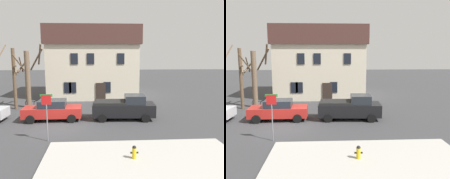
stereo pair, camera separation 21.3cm
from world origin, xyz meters
The scene contains 10 objects.
ground_plane centered at (0.00, 0.00, 0.00)m, with size 120.00×120.00×0.00m, color #38383A.
sidewalk_slab centered at (5.13, -7.20, 0.06)m, with size 10.26×7.87×0.12m, color #A8A59E.
building_main centered at (2.39, 13.73, 4.38)m, with size 11.03×8.87×8.58m.
tree_bare_near centered at (-5.13, 6.26, 3.18)m, with size 2.22×2.28×6.27m.
tree_bare_mid centered at (-3.98, 6.88, 3.19)m, with size 3.11×3.07×6.37m.
car_red_sedan centered at (-0.80, 2.04, 0.84)m, with size 4.71×2.19×1.68m.
pickup_truck_black centered at (5.06, 2.00, 0.98)m, with size 5.17×2.43×2.03m.
fire_hydrant centered at (4.69, -5.79, 0.47)m, with size 0.42×0.22×0.68m.
street_sign_pole centered at (-0.28, -2.71, 2.07)m, with size 0.76×0.07×2.97m.
bicycle_leaning centered at (-3.74, 7.00, 0.37)m, with size 1.63×0.72×1.03m.
Camera 2 is at (3.03, -17.33, 5.48)m, focal length 38.57 mm.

